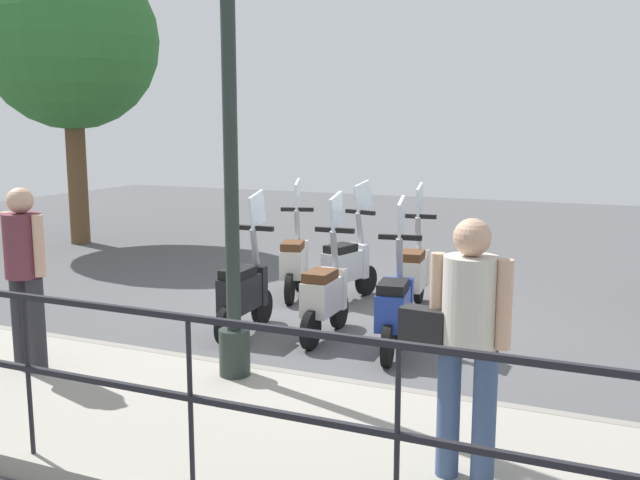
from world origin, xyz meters
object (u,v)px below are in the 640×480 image
object	(u,v)px
pedestrian_with_bag	(465,330)
scooter_near_1	(325,294)
tree_large	(70,42)
scooter_far_0	(414,272)
scooter_far_1	(347,264)
scooter_far_2	(294,261)
pedestrian_distant	(24,265)
lamp_post_near	(231,166)
scooter_near_2	(244,291)
scooter_near_0	(395,306)

from	to	relation	value
pedestrian_with_bag	scooter_near_1	size ratio (longest dim) A/B	1.03
tree_large	scooter_far_0	distance (m)	8.23
scooter_far_1	scooter_far_2	world-z (taller)	same
pedestrian_distant	tree_large	xyz separation A→B (m)	(6.02, 4.86, 2.65)
lamp_post_near	scooter_far_2	bearing A→B (deg)	16.99
lamp_post_near	tree_large	distance (m)	8.71
scooter_far_1	scooter_near_2	bearing A→B (deg)	179.81
tree_large	scooter_far_2	distance (m)	6.82
pedestrian_with_bag	tree_large	size ratio (longest dim) A/B	0.30
tree_large	scooter_far_2	world-z (taller)	tree_large
tree_large	scooter_far_2	size ratio (longest dim) A/B	3.49
pedestrian_with_bag	scooter_far_2	xyz separation A→B (m)	(4.24, 3.15, -0.60)
scooter_near_1	scooter_far_1	world-z (taller)	same
scooter_far_1	scooter_far_2	distance (m)	0.72
tree_large	scooter_near_2	distance (m)	7.73
tree_large	scooter_near_1	distance (m)	8.30
lamp_post_near	scooter_far_1	distance (m)	3.61
scooter_far_1	scooter_far_0	bearing A→B (deg)	-82.33
tree_large	scooter_near_0	xyz separation A→B (m)	(-3.90, -7.50, -3.25)
scooter_near_2	scooter_far_0	bearing A→B (deg)	-41.84
lamp_post_near	scooter_near_2	size ratio (longest dim) A/B	2.62
tree_large	scooter_far_0	world-z (taller)	tree_large
scooter_near_2	pedestrian_with_bag	bearing A→B (deg)	-132.81
tree_large	scooter_near_0	world-z (taller)	tree_large
scooter_near_0	scooter_far_1	world-z (taller)	same
lamp_post_near	scooter_far_0	distance (m)	3.55
tree_large	scooter_far_2	xyz separation A→B (m)	(-2.20, -5.58, -3.25)
pedestrian_with_bag	scooter_far_2	bearing A→B (deg)	43.19
scooter_far_0	scooter_far_1	distance (m)	0.92
scooter_near_0	scooter_far_1	bearing A→B (deg)	25.35
pedestrian_distant	scooter_far_2	size ratio (longest dim) A/B	1.03
scooter_far_1	scooter_far_2	bearing A→B (deg)	110.47
tree_large	scooter_far_2	bearing A→B (deg)	-111.48
scooter_far_2	scooter_far_0	bearing A→B (deg)	-108.71
pedestrian_distant	scooter_near_0	world-z (taller)	pedestrian_distant
scooter_far_2	scooter_near_2	bearing A→B (deg)	170.61
scooter_near_0	scooter_near_2	bearing A→B (deg)	82.19
scooter_near_1	scooter_far_2	bearing A→B (deg)	34.08
lamp_post_near	scooter_near_2	distance (m)	2.21
scooter_far_0	scooter_far_2	xyz separation A→B (m)	(0.05, 1.63, 0.00)
tree_large	scooter_near_1	size ratio (longest dim) A/B	3.49
pedestrian_distant	scooter_near_2	distance (m)	2.37
scooter_near_0	scooter_far_0	size ratio (longest dim) A/B	1.00
pedestrian_with_bag	tree_large	xyz separation A→B (m)	(6.44, 8.74, 2.65)
pedestrian_with_bag	tree_large	world-z (taller)	tree_large
pedestrian_with_bag	scooter_near_1	distance (m)	3.47
scooter_near_0	scooter_far_0	distance (m)	1.68
pedestrian_distant	scooter_far_0	world-z (taller)	pedestrian_distant
pedestrian_with_bag	scooter_near_2	world-z (taller)	pedestrian_with_bag
scooter_near_1	scooter_near_2	world-z (taller)	same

